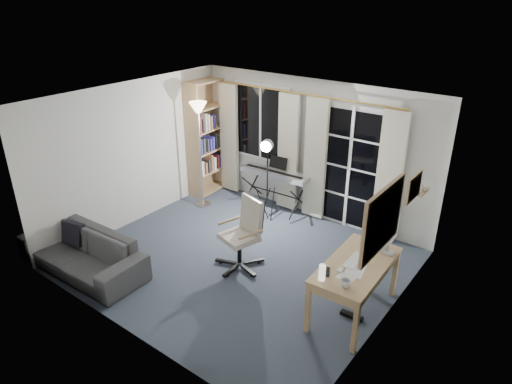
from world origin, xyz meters
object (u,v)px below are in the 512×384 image
desk (356,270)px  sofa (81,246)px  keyboard_piano (275,174)px  monitor (390,234)px  torchiere_lamp (199,124)px  studio_light (267,155)px  bookshelf (208,139)px  mug (345,282)px  office_chair (246,227)px

desk → sofa: sofa is taller
keyboard_piano → monitor: monitor is taller
desk → monitor: 0.61m
torchiere_lamp → studio_light: bearing=12.0°
torchiere_lamp → keyboard_piano: torchiere_lamp is taller
bookshelf → desk: size_ratio=1.61×
desk → torchiere_lamp: bearing=160.5°
mug → bookshelf: bearing=151.2°
bookshelf → keyboard_piano: bearing=-2.4°
torchiere_lamp → office_chair: 2.36m
bookshelf → mug: bearing=-31.5°
studio_light → office_chair: 1.58m
desk → keyboard_piano: bearing=141.8°
keyboard_piano → desk: 3.00m
studio_light → desk: studio_light is taller
bookshelf → keyboard_piano: bookshelf is taller
office_chair → mug: bearing=-0.6°
desk → mug: 0.53m
torchiere_lamp → office_chair: size_ratio=1.85×
monitor → mug: size_ratio=4.40×
torchiere_lamp → mug: size_ratio=16.52×
studio_light → monitor: bearing=-38.5°
studio_light → desk: 2.78m
bookshelf → desk: (4.01, -1.76, -0.42)m
office_chair → desk: size_ratio=0.77×
keyboard_piano → mug: keyboard_piano is taller
keyboard_piano → office_chair: office_chair is taller
desk → mug: (0.10, -0.50, 0.15)m
office_chair → monitor: size_ratio=2.03×
torchiere_lamp → mug: torchiere_lamp is taller
keyboard_piano → studio_light: 0.61m
monitor → studio_light: bearing=157.4°
monitor → mug: 0.98m
torchiere_lamp → sofa: torchiere_lamp is taller
monitor → office_chair: bearing=-170.5°
studio_light → mug: bearing=-55.9°
sofa → desk: bearing=20.5°
torchiere_lamp → monitor: size_ratio=3.76×
desk → office_chair: bearing=176.1°
keyboard_piano → desk: size_ratio=0.95×
desk → mug: size_ratio=11.59×
torchiere_lamp → keyboard_piano: size_ratio=1.50×
keyboard_piano → sofa: keyboard_piano is taller
desk → bookshelf: bearing=154.1°
office_chair → monitor: monitor is taller
keyboard_piano → mug: 3.39m
bookshelf → office_chair: bookshelf is taller
bookshelf → keyboard_piano: 1.62m
sofa → office_chair: bearing=38.2°
studio_light → desk: (2.34, -1.39, -0.56)m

